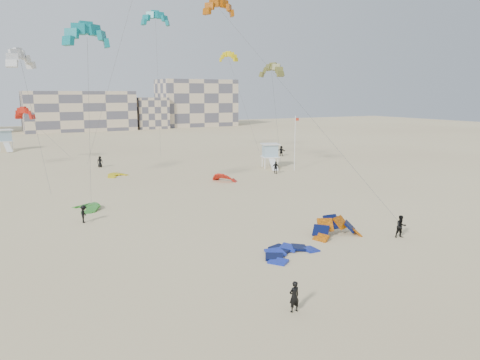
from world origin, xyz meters
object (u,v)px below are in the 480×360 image
kitesurfer_main (294,297)px  kite_ground_orange (336,236)px  lifeguard_tower_near (270,156)px  kite_ground_blue (290,255)px

kitesurfer_main → kite_ground_orange: bearing=-140.5°
kite_ground_orange → lifeguard_tower_near: (13.68, 32.71, 1.85)m
kite_ground_orange → kitesurfer_main: 14.06m
kite_ground_blue → lifeguard_tower_near: (19.43, 34.58, 1.85)m
kite_ground_blue → kite_ground_orange: kite_ground_orange is taller
kite_ground_blue → kite_ground_orange: size_ratio=1.03×
kite_ground_blue → lifeguard_tower_near: lifeguard_tower_near is taller
kite_ground_blue → lifeguard_tower_near: bearing=43.1°
kitesurfer_main → lifeguard_tower_near: (24.15, 42.06, 1.00)m
kite_ground_blue → kitesurfer_main: size_ratio=2.58×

